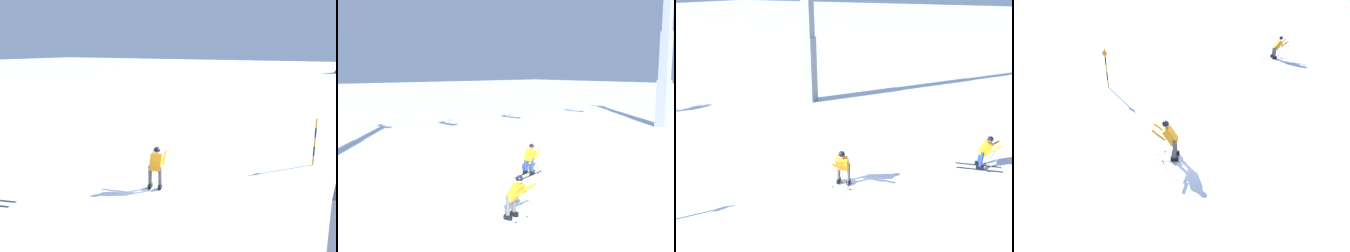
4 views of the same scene
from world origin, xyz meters
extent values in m
plane|color=white|center=(0.00, 0.00, 0.00)|extent=(260.00, 260.00, 0.00)
cube|color=white|center=(0.93, 0.18, 0.01)|extent=(0.53, 1.61, 0.01)
cube|color=black|center=(0.93, 0.18, 0.09)|extent=(0.18, 0.30, 0.16)
cylinder|color=#4C4C51|center=(0.93, 0.18, 0.51)|extent=(0.13, 0.13, 0.67)
cube|color=white|center=(0.57, 0.08, 0.01)|extent=(0.53, 1.61, 0.01)
cube|color=black|center=(0.57, 0.08, 0.09)|extent=(0.18, 0.30, 0.16)
cylinder|color=#4C4C51|center=(0.57, 0.08, 0.51)|extent=(0.13, 0.13, 0.67)
cube|color=orange|center=(0.80, -0.02, 0.94)|extent=(0.55, 0.63, 0.67)
sphere|color=beige|center=(0.84, -0.17, 1.34)|extent=(0.22, 0.22, 0.22)
sphere|color=black|center=(0.84, -0.17, 1.37)|extent=(0.24, 0.24, 0.24)
cylinder|color=orange|center=(1.12, -0.32, 1.05)|extent=(0.21, 0.51, 0.44)
cylinder|color=gray|center=(1.17, -0.35, 0.44)|extent=(0.26, 0.43, 1.15)
cylinder|color=black|center=(1.17, -0.17, 0.05)|extent=(0.07, 0.07, 0.01)
cylinder|color=orange|center=(0.67, -0.45, 1.05)|extent=(0.21, 0.51, 0.44)
cylinder|color=gray|center=(0.64, -0.50, 0.44)|extent=(0.03, 0.49, 1.15)
cylinder|color=black|center=(0.55, -0.34, 0.05)|extent=(0.07, 0.07, 0.01)
cube|color=gray|center=(-5.67, 7.58, 1.98)|extent=(0.66, 0.66, 3.96)
cube|color=gray|center=(-5.67, 7.58, 5.94)|extent=(0.56, 0.56, 3.96)
cube|color=black|center=(4.95, 3.92, 0.01)|extent=(1.72, 0.56, 0.01)
cube|color=black|center=(4.95, 3.92, 0.09)|extent=(0.30, 0.18, 0.16)
cylinder|color=navy|center=(4.95, 3.92, 0.48)|extent=(0.13, 0.13, 0.62)
cube|color=black|center=(5.05, 3.57, 0.01)|extent=(1.72, 0.56, 0.01)
cube|color=black|center=(5.05, 3.57, 0.09)|extent=(0.30, 0.18, 0.16)
cylinder|color=navy|center=(5.05, 3.57, 0.48)|extent=(0.13, 0.13, 0.62)
cube|color=orange|center=(5.12, 3.78, 0.88)|extent=(0.57, 0.53, 0.63)
sphere|color=#997051|center=(5.23, 3.81, 1.26)|extent=(0.21, 0.21, 0.21)
sphere|color=black|center=(5.23, 3.81, 1.30)|extent=(0.22, 0.22, 0.22)
cylinder|color=orange|center=(5.37, 4.09, 0.99)|extent=(0.47, 0.21, 0.41)
cylinder|color=gray|center=(5.38, 4.14, 0.42)|extent=(0.42, 0.25, 1.06)
cylinder|color=black|center=(5.20, 4.13, 0.05)|extent=(0.07, 0.07, 0.01)
cylinder|color=orange|center=(5.49, 3.64, 0.99)|extent=(0.47, 0.21, 0.41)
cylinder|color=gray|center=(5.53, 3.61, 0.42)|extent=(0.47, 0.03, 1.06)
cylinder|color=black|center=(5.37, 3.51, 0.05)|extent=(0.07, 0.07, 0.01)
cylinder|color=gray|center=(-11.84, 2.48, 0.41)|extent=(0.13, 0.49, 1.08)
cylinder|color=black|center=(-11.72, 2.35, 0.05)|extent=(0.07, 0.07, 0.01)
camera|label=1|loc=(-5.44, 10.50, 5.01)|focal=37.97mm
camera|label=2|loc=(-7.45, -9.25, 4.82)|focal=42.63mm
camera|label=3|loc=(5.74, -9.06, 6.75)|focal=35.32mm
camera|label=4|loc=(9.95, 3.91, 6.96)|focal=36.32mm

